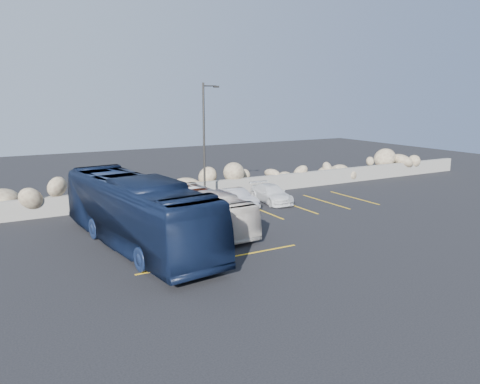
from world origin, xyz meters
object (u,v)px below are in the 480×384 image
car_b (237,198)px  tour_coach (137,212)px  vintage_bus (209,210)px  car_c (271,194)px  lamppost (205,142)px  car_a (203,202)px

car_b → tour_coach: bearing=-154.2°
vintage_bus → car_c: size_ratio=1.85×
lamppost → vintage_bus: (-1.98, -4.64, -3.23)m
vintage_bus → car_a: vintage_bus is taller
car_c → lamppost: bearing=175.1°
lamppost → tour_coach: size_ratio=0.65×
lamppost → car_b: size_ratio=2.21×
lamppost → car_a: bearing=-123.6°
vintage_bus → tour_coach: tour_coach is taller
lamppost → car_c: bearing=-9.7°
car_a → car_b: bearing=7.9°
vintage_bus → car_a: (1.31, 3.64, -0.40)m
car_a → car_c: car_a is taller
tour_coach → car_b: tour_coach is taller
car_a → tour_coach: bearing=-136.3°
car_a → car_c: 5.27m
car_c → car_a: bearing=-172.9°
tour_coach → car_b: (8.18, 4.82, -1.12)m
car_a → car_b: (2.54, 0.16, -0.07)m
car_b → car_c: (2.72, 0.05, 0.00)m
lamppost → car_c: (4.60, -0.79, -3.70)m
vintage_bus → car_c: bearing=27.2°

